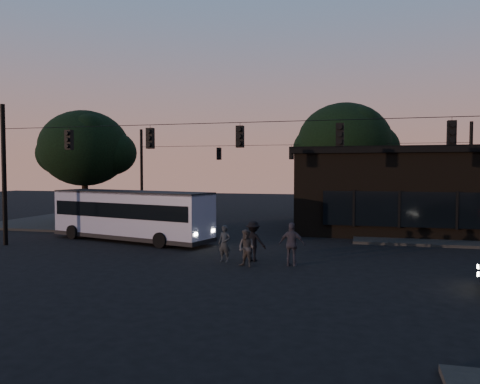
% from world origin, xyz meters
% --- Properties ---
extents(ground, '(120.00, 120.00, 0.00)m').
position_xyz_m(ground, '(0.00, 0.00, 0.00)').
color(ground, black).
rests_on(ground, ground).
extents(sidewalk_far_right, '(14.00, 10.00, 0.15)m').
position_xyz_m(sidewalk_far_right, '(12.00, 14.00, 0.07)').
color(sidewalk_far_right, black).
rests_on(sidewalk_far_right, ground).
extents(sidewalk_far_left, '(14.00, 10.00, 0.15)m').
position_xyz_m(sidewalk_far_left, '(-14.00, 14.00, 0.07)').
color(sidewalk_far_left, black).
rests_on(sidewalk_far_left, ground).
extents(building, '(15.40, 10.41, 5.40)m').
position_xyz_m(building, '(9.00, 15.97, 2.71)').
color(building, black).
rests_on(building, ground).
extents(tree_behind, '(7.60, 7.60, 9.43)m').
position_xyz_m(tree_behind, '(4.00, 22.00, 6.19)').
color(tree_behind, black).
rests_on(tree_behind, ground).
extents(tree_left, '(6.40, 6.40, 8.30)m').
position_xyz_m(tree_left, '(-14.00, 13.00, 5.57)').
color(tree_left, black).
rests_on(tree_left, ground).
extents(signal_rig_near, '(26.24, 0.30, 7.50)m').
position_xyz_m(signal_rig_near, '(0.00, 4.00, 4.45)').
color(signal_rig_near, black).
rests_on(signal_rig_near, ground).
extents(signal_rig_far, '(26.24, 0.30, 7.50)m').
position_xyz_m(signal_rig_far, '(0.00, 20.00, 4.20)').
color(signal_rig_far, black).
rests_on(signal_rig_far, ground).
extents(bus, '(10.30, 4.78, 2.82)m').
position_xyz_m(bus, '(-7.17, 7.01, 1.58)').
color(bus, gray).
rests_on(bus, ground).
extents(pedestrian_a, '(0.65, 0.50, 1.61)m').
position_xyz_m(pedestrian_a, '(-0.33, 2.61, 0.80)').
color(pedestrian_a, black).
rests_on(pedestrian_a, ground).
extents(pedestrian_b, '(0.93, 0.84, 1.55)m').
position_xyz_m(pedestrian_b, '(0.85, 1.82, 0.78)').
color(pedestrian_b, '#363331').
rests_on(pedestrian_b, ground).
extents(pedestrian_c, '(1.08, 0.49, 1.82)m').
position_xyz_m(pedestrian_c, '(2.65, 2.47, 0.91)').
color(pedestrian_c, '#2F2C36').
rests_on(pedestrian_c, ground).
extents(pedestrian_d, '(1.26, 0.88, 1.78)m').
position_xyz_m(pedestrian_d, '(0.85, 3.04, 0.89)').
color(pedestrian_d, black).
rests_on(pedestrian_d, ground).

